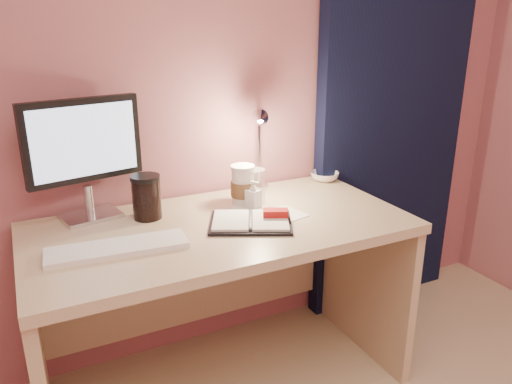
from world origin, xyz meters
name	(u,v)px	position (x,y,z in m)	size (l,w,h in m)	color
room	(379,88)	(0.95, 1.69, 1.14)	(3.50, 3.50, 3.50)	#C6B28E
desk	(215,269)	(0.00, 1.45, 0.50)	(1.40, 0.70, 0.73)	tan
monitor	(83,148)	(-0.42, 1.65, 1.00)	(0.42, 0.19, 0.45)	silver
keyboard	(118,248)	(-0.39, 1.32, 0.74)	(0.45, 0.13, 0.02)	white
planner	(253,221)	(0.10, 1.32, 0.74)	(0.37, 0.33, 0.05)	black
paper_a	(283,214)	(0.25, 1.35, 0.73)	(0.15, 0.15, 0.00)	silver
paper_b	(246,212)	(0.13, 1.44, 0.73)	(0.14, 0.14, 0.00)	silver
coffee_cup	(243,186)	(0.16, 1.54, 0.81)	(0.10, 0.10, 0.16)	white
clear_cup	(255,186)	(0.21, 1.52, 0.80)	(0.08, 0.08, 0.14)	white
bowl	(325,176)	(0.63, 1.65, 0.75)	(0.13, 0.13, 0.04)	silver
lotion_bottle	(253,194)	(0.18, 1.47, 0.79)	(0.05, 0.05, 0.11)	white
dark_jar	(147,199)	(-0.23, 1.55, 0.81)	(0.11, 0.11, 0.15)	black
desk_lamp	(277,140)	(0.35, 1.60, 0.97)	(0.15, 0.23, 0.38)	silver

